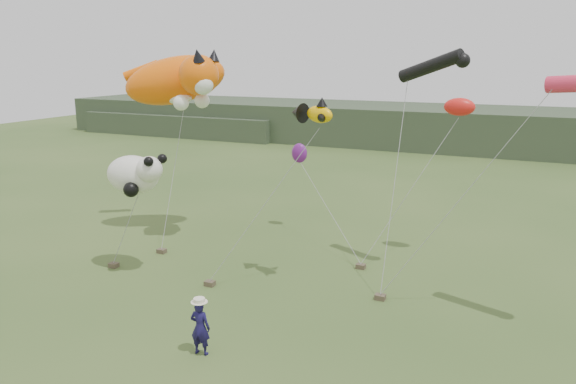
{
  "coord_description": "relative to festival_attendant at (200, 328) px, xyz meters",
  "views": [
    {
      "loc": [
        9.2,
        -15.06,
        9.1
      ],
      "look_at": [
        1.01,
        3.0,
        4.32
      ],
      "focal_mm": 35.0,
      "sensor_mm": 36.0,
      "label": 1
    }
  ],
  "objects": [
    {
      "name": "sandbag_anchors",
      "position": [
        -2.14,
        6.4,
        -0.79
      ],
      "size": [
        12.11,
        4.72,
        0.21
      ],
      "color": "brown",
      "rests_on": "ground"
    },
    {
      "name": "misc_kites",
      "position": [
        2.63,
        12.86,
        5.01
      ],
      "size": [
        9.29,
        1.83,
        3.74
      ],
      "color": "red",
      "rests_on": "ground"
    },
    {
      "name": "cat_kite",
      "position": [
        -7.59,
        10.3,
        7.09
      ],
      "size": [
        6.83,
        4.74,
        3.31
      ],
      "color": "#FF6308",
      "rests_on": "ground"
    },
    {
      "name": "ground",
      "position": [
        -0.1,
        1.64,
        -0.9
      ],
      "size": [
        120.0,
        120.0,
        0.0
      ],
      "primitive_type": "plane",
      "color": "#385123",
      "rests_on": "ground"
    },
    {
      "name": "festival_attendant",
      "position": [
        0.0,
        0.0,
        0.0
      ],
      "size": [
        0.69,
        0.49,
        1.79
      ],
      "primitive_type": "imported",
      "rotation": [
        0.0,
        0.0,
        3.24
      ],
      "color": "#171142",
      "rests_on": "ground"
    },
    {
      "name": "tube_kites",
      "position": [
        7.9,
        8.31,
        7.67
      ],
      "size": [
        8.86,
        5.39,
        1.49
      ],
      "color": "black",
      "rests_on": "ground"
    },
    {
      "name": "headland",
      "position": [
        -3.22,
        46.33,
        1.03
      ],
      "size": [
        90.0,
        13.0,
        4.0
      ],
      "color": "#2D3D28",
      "rests_on": "ground"
    },
    {
      "name": "panda_kite",
      "position": [
        -6.3,
        4.96,
        3.4
      ],
      "size": [
        2.87,
        1.86,
        1.79
      ],
      "color": "white",
      "rests_on": "ground"
    },
    {
      "name": "fish_kite",
      "position": [
        0.95,
        6.72,
        6.1
      ],
      "size": [
        2.13,
        1.41,
        1.04
      ],
      "color": "#FFB902",
      "rests_on": "ground"
    }
  ]
}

